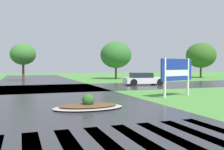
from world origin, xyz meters
name	(u,v)px	position (x,y,z in m)	size (l,w,h in m)	color
asphalt_roadway	(66,106)	(0.00, 10.00, 0.00)	(9.08, 80.00, 0.01)	#2B2B30
asphalt_cross_road	(46,88)	(0.00, 19.92, 0.00)	(90.00, 8.18, 0.01)	#2B2B30
crosswalk_stripes	(105,141)	(0.00, 3.91, 0.00)	(7.65, 3.13, 0.01)	white
estate_billboard	(177,71)	(7.12, 11.38, 1.57)	(2.78, 0.99, 2.39)	white
median_island	(88,106)	(0.82, 8.88, 0.13)	(3.19, 1.84, 0.68)	#9E9B93
car_silver_hatch	(143,79)	(9.42, 20.57, 0.58)	(4.13, 2.40, 1.21)	silver
background_treeline	(110,55)	(9.69, 31.24, 3.38)	(44.74, 5.48, 5.43)	#4C3823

